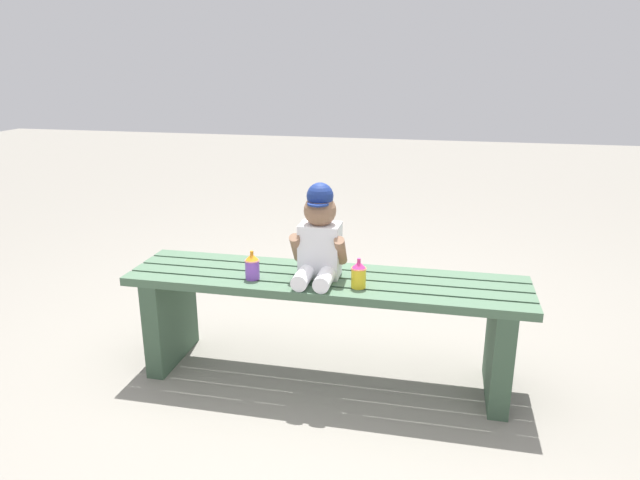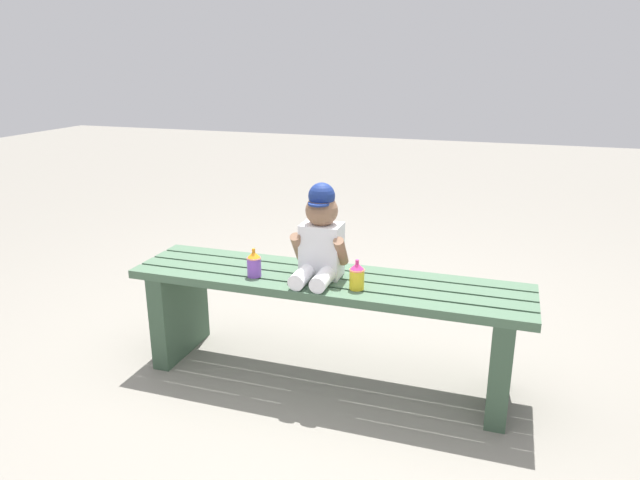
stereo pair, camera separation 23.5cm
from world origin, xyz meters
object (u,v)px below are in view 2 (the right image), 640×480
Objects in this scene: child_figure at (320,237)px; sippy_cup_right at (357,275)px; park_bench at (327,310)px; sippy_cup_left at (254,263)px.

child_figure reaches higher than sippy_cup_right.
park_bench is 0.27m from sippy_cup_right.
park_bench is 0.33m from child_figure.
child_figure reaches higher than sippy_cup_left.
sippy_cup_right is (0.15, -0.08, 0.21)m from park_bench.
sippy_cup_right is at bearing 0.00° from sippy_cup_left.
park_bench is 13.75× the size of sippy_cup_left.
child_figure reaches higher than park_bench.
child_figure is 0.23m from sippy_cup_right.
sippy_cup_right is (0.18, -0.08, -0.12)m from child_figure.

